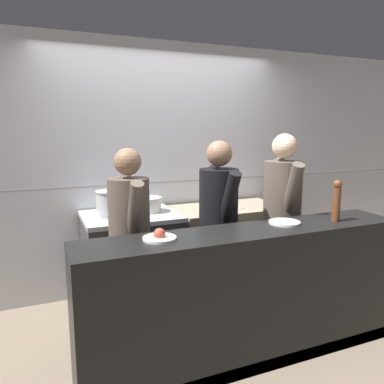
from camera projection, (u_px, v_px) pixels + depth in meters
The scene contains 14 objects.
ground_plane at pixel (216, 344), 3.02m from camera, with size 14.00×14.00×0.00m, color #7F705B.
wall_back_tiled at pixel (162, 168), 4.00m from camera, with size 8.00×0.06×2.60m.
oven_range at pixel (132, 261), 3.61m from camera, with size 0.89×0.71×0.92m.
prep_counter at pixel (228, 248), 4.01m from camera, with size 1.14×0.65×0.90m.
pass_counter at pixel (248, 296), 2.78m from camera, with size 2.51×0.45×1.00m.
stock_pot at pixel (109, 203), 3.41m from camera, with size 0.24×0.24×0.24m.
sauce_pot at pixel (148, 204), 3.60m from camera, with size 0.27×0.27×0.15m.
chefs_knife at pixel (228, 209), 3.78m from camera, with size 0.33×0.04×0.02m.
plated_dish_main at pixel (159, 237), 2.46m from camera, with size 0.22×0.22×0.08m.
plated_dish_appetiser at pixel (285, 222), 2.87m from camera, with size 0.24×0.24×0.02m.
pepper_mill at pixel (337, 200), 2.91m from camera, with size 0.07×0.07×0.33m.
chef_head_cook at pixel (130, 238), 2.92m from camera, with size 0.33×0.69×1.58m.
chef_sous at pixel (218, 225), 3.19m from camera, with size 0.35×0.71×1.62m.
chef_line at pixel (282, 216), 3.41m from camera, with size 0.42×0.73×1.68m.
Camera 1 is at (-1.25, -2.48, 1.73)m, focal length 35.00 mm.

